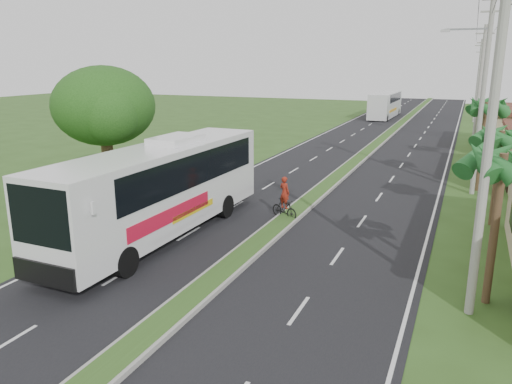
% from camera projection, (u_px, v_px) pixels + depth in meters
% --- Properties ---
extents(ground, '(180.00, 180.00, 0.00)m').
position_uv_depth(ground, '(203.00, 292.00, 17.26)').
color(ground, '#304F1D').
rests_on(ground, ground).
extents(road_asphalt, '(14.00, 160.00, 0.02)m').
position_uv_depth(road_asphalt, '(341.00, 175.00, 35.06)').
color(road_asphalt, black).
rests_on(road_asphalt, ground).
extents(median_strip, '(1.20, 160.00, 0.18)m').
position_uv_depth(median_strip, '(341.00, 173.00, 35.04)').
color(median_strip, gray).
rests_on(median_strip, ground).
extents(lane_edge_left, '(0.12, 160.00, 0.01)m').
position_uv_depth(lane_edge_left, '(254.00, 167.00, 37.60)').
color(lane_edge_left, silver).
rests_on(lane_edge_left, ground).
extents(lane_edge_right, '(0.12, 160.00, 0.01)m').
position_uv_depth(lane_edge_right, '(442.00, 184.00, 32.53)').
color(lane_edge_right, silver).
rests_on(lane_edge_right, ground).
extents(palm_verge_a, '(2.40, 2.40, 5.45)m').
position_uv_depth(palm_verge_a, '(503.00, 162.00, 15.32)').
color(palm_verge_a, '#473321').
rests_on(palm_verge_a, ground).
extents(palm_verge_b, '(2.40, 2.40, 5.05)m').
position_uv_depth(palm_verge_b, '(502.00, 136.00, 23.28)').
color(palm_verge_b, '#473321').
rests_on(palm_verge_b, ground).
extents(palm_verge_c, '(2.40, 2.40, 5.85)m').
position_uv_depth(palm_verge_c, '(487.00, 107.00, 29.55)').
color(palm_verge_c, '#473321').
rests_on(palm_verge_c, ground).
extents(palm_verge_d, '(2.40, 2.40, 5.25)m').
position_uv_depth(palm_verge_d, '(490.00, 105.00, 37.51)').
color(palm_verge_d, '#473321').
rests_on(palm_verge_d, ground).
extents(shade_tree, '(6.30, 6.00, 7.54)m').
position_uv_depth(shade_tree, '(103.00, 109.00, 29.49)').
color(shade_tree, '#473321').
rests_on(shade_tree, ground).
extents(utility_pole_a, '(1.60, 0.28, 11.00)m').
position_uv_depth(utility_pole_a, '(490.00, 135.00, 14.39)').
color(utility_pole_a, gray).
rests_on(utility_pole_a, ground).
extents(utility_pole_b, '(3.20, 0.28, 12.00)m').
position_uv_depth(utility_pole_b, '(483.00, 88.00, 28.49)').
color(utility_pole_b, gray).
rests_on(utility_pole_b, ground).
extents(utility_pole_c, '(1.60, 0.28, 11.00)m').
position_uv_depth(utility_pole_c, '(479.00, 84.00, 46.43)').
color(utility_pole_c, gray).
rests_on(utility_pole_c, ground).
extents(utility_pole_d, '(1.60, 0.28, 10.50)m').
position_uv_depth(utility_pole_d, '(478.00, 80.00, 64.30)').
color(utility_pole_d, gray).
rests_on(utility_pole_d, ground).
extents(coach_bus_main, '(3.12, 13.71, 4.42)m').
position_uv_depth(coach_bus_main, '(162.00, 184.00, 22.24)').
color(coach_bus_main, silver).
rests_on(coach_bus_main, ground).
extents(coach_bus_far, '(2.88, 12.09, 3.51)m').
position_uv_depth(coach_bus_far, '(385.00, 103.00, 70.59)').
color(coach_bus_far, silver).
rests_on(coach_bus_far, ground).
extents(motorcyclist, '(1.71, 1.12, 2.19)m').
position_uv_depth(motorcyclist, '(284.00, 204.00, 25.12)').
color(motorcyclist, black).
rests_on(motorcyclist, ground).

